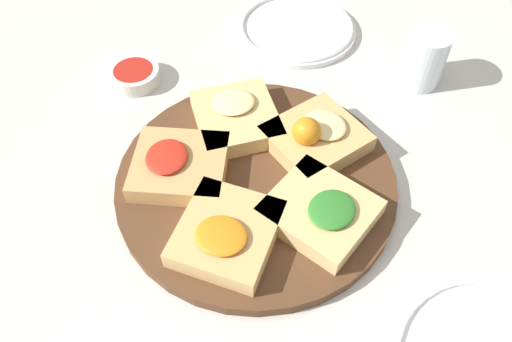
% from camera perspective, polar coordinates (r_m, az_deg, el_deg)
% --- Properties ---
extents(ground_plane, '(3.00, 3.00, 0.00)m').
position_cam_1_polar(ground_plane, '(0.69, 0.00, -1.63)').
color(ground_plane, beige).
extents(serving_board, '(0.38, 0.38, 0.02)m').
position_cam_1_polar(serving_board, '(0.68, 0.00, -1.18)').
color(serving_board, '#51331E').
rests_on(serving_board, ground_plane).
extents(focaccia_slice_0, '(0.16, 0.15, 0.04)m').
position_cam_1_polar(focaccia_slice_0, '(0.61, -3.39, -7.11)').
color(focaccia_slice_0, tan).
rests_on(focaccia_slice_0, serving_board).
extents(focaccia_slice_1, '(0.17, 0.17, 0.04)m').
position_cam_1_polar(focaccia_slice_1, '(0.63, 7.41, -4.55)').
color(focaccia_slice_1, '#DBB775').
rests_on(focaccia_slice_1, serving_board).
extents(focaccia_slice_2, '(0.16, 0.17, 0.06)m').
position_cam_1_polar(focaccia_slice_2, '(0.70, 6.78, 3.94)').
color(focaccia_slice_2, tan).
rests_on(focaccia_slice_2, serving_board).
extents(focaccia_slice_3, '(0.15, 0.14, 0.04)m').
position_cam_1_polar(focaccia_slice_3, '(0.73, -2.27, 6.19)').
color(focaccia_slice_3, '#DBB775').
rests_on(focaccia_slice_3, serving_board).
extents(focaccia_slice_4, '(0.12, 0.13, 0.04)m').
position_cam_1_polar(focaccia_slice_4, '(0.67, -8.81, 0.65)').
color(focaccia_slice_4, tan).
rests_on(focaccia_slice_4, serving_board).
extents(plate_left, '(0.21, 0.21, 0.02)m').
position_cam_1_polar(plate_left, '(0.94, 4.64, 15.95)').
color(plate_left, white).
rests_on(plate_left, ground_plane).
extents(water_glass, '(0.07, 0.07, 0.09)m').
position_cam_1_polar(water_glass, '(0.85, 18.59, 12.10)').
color(water_glass, silver).
rests_on(water_glass, ground_plane).
extents(dipping_bowl, '(0.08, 0.08, 0.02)m').
position_cam_1_polar(dipping_bowl, '(0.85, -13.74, 10.61)').
color(dipping_bowl, silver).
rests_on(dipping_bowl, ground_plane).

